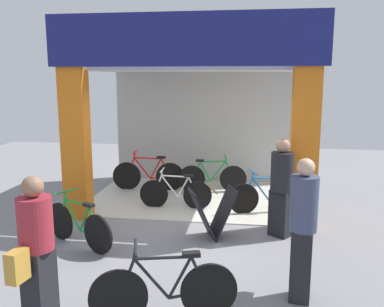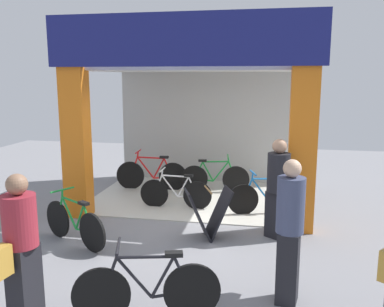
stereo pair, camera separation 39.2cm
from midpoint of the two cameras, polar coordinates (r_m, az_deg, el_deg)
name	(u,v)px [view 1 (the left image)]	position (r m, az deg, el deg)	size (l,w,h in m)	color
ground_plane	(186,222)	(7.80, -2.30, -9.42)	(17.18, 17.18, 0.00)	gray
shop_facade	(197,111)	(8.85, -0.64, 5.85)	(4.79, 3.53, 3.71)	beige
bicycle_inside_0	(212,177)	(9.68, 1.63, -3.29)	(1.58, 0.44, 0.88)	black
bicycle_inside_1	(149,175)	(9.89, -7.11, -2.93)	(1.70, 0.47, 0.94)	black
bicycle_inside_2	(267,196)	(8.32, 8.91, -5.79)	(1.49, 0.54, 0.85)	black
bicycle_inside_3	(176,193)	(8.50, -3.56, -5.44)	(1.48, 0.41, 0.81)	black
bicycle_parked_0	(165,291)	(4.79, -6.21, -18.26)	(1.58, 0.55, 0.90)	black
bicycle_parked_1	(78,225)	(6.94, -16.90, -9.42)	(1.38, 0.81, 0.86)	black
sandwich_board_sign	(212,213)	(6.97, 1.19, -8.20)	(0.87, 0.72, 0.85)	black
pedestrian_1	(36,252)	(4.78, -22.86, -12.33)	(0.41, 0.63, 1.68)	black
pedestrian_2	(281,186)	(7.04, 10.61, -4.38)	(0.52, 0.52, 1.67)	black
pedestrian_3	(303,228)	(5.09, 12.81, -9.97)	(0.37, 0.60, 1.74)	black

